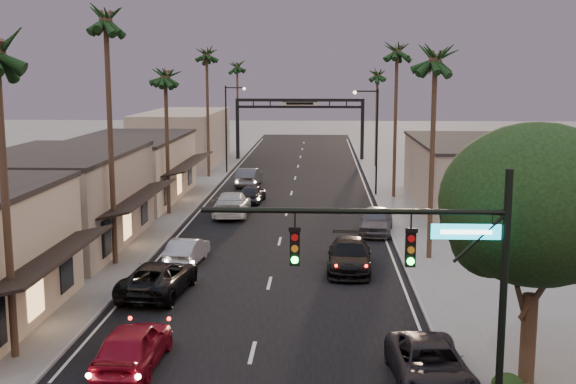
# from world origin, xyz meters

# --- Properties ---
(ground) EXTENTS (200.00, 200.00, 0.00)m
(ground) POSITION_xyz_m (0.00, 40.00, 0.00)
(ground) COLOR slate
(ground) RESTS_ON ground
(road) EXTENTS (14.00, 120.00, 0.02)m
(road) POSITION_xyz_m (0.00, 45.00, 0.00)
(road) COLOR black
(road) RESTS_ON ground
(sidewalk_left) EXTENTS (5.00, 92.00, 0.12)m
(sidewalk_left) POSITION_xyz_m (-9.50, 52.00, 0.06)
(sidewalk_left) COLOR slate
(sidewalk_left) RESTS_ON ground
(sidewalk_right) EXTENTS (5.00, 92.00, 0.12)m
(sidewalk_right) POSITION_xyz_m (9.50, 52.00, 0.06)
(sidewalk_right) COLOR slate
(sidewalk_right) RESTS_ON ground
(storefront_mid) EXTENTS (8.00, 14.00, 5.50)m
(storefront_mid) POSITION_xyz_m (-13.00, 26.00, 2.75)
(storefront_mid) COLOR gray
(storefront_mid) RESTS_ON ground
(storefront_far) EXTENTS (8.00, 16.00, 5.00)m
(storefront_far) POSITION_xyz_m (-13.00, 42.00, 2.50)
(storefront_far) COLOR #BFAF92
(storefront_far) RESTS_ON ground
(storefront_dist) EXTENTS (8.00, 20.00, 6.00)m
(storefront_dist) POSITION_xyz_m (-13.00, 65.00, 3.00)
(storefront_dist) COLOR gray
(storefront_dist) RESTS_ON ground
(building_right) EXTENTS (8.00, 18.00, 5.00)m
(building_right) POSITION_xyz_m (14.00, 40.00, 2.50)
(building_right) COLOR gray
(building_right) RESTS_ON ground
(traffic_signal) EXTENTS (8.51, 0.22, 7.80)m
(traffic_signal) POSITION_xyz_m (5.69, 4.00, 5.08)
(traffic_signal) COLOR black
(traffic_signal) RESTS_ON ground
(corner_tree) EXTENTS (6.20, 6.20, 8.80)m
(corner_tree) POSITION_xyz_m (9.48, 7.45, 5.98)
(corner_tree) COLOR #38281C
(corner_tree) RESTS_ON ground
(arch) EXTENTS (15.20, 0.40, 7.27)m
(arch) POSITION_xyz_m (0.00, 70.00, 5.53)
(arch) COLOR black
(arch) RESTS_ON ground
(streetlight_right) EXTENTS (2.13, 0.30, 9.00)m
(streetlight_right) POSITION_xyz_m (6.92, 45.00, 5.33)
(streetlight_right) COLOR black
(streetlight_right) RESTS_ON ground
(streetlight_left) EXTENTS (2.13, 0.30, 9.00)m
(streetlight_left) POSITION_xyz_m (-6.92, 58.00, 5.33)
(streetlight_left) COLOR black
(streetlight_left) RESTS_ON ground
(palm_lb) EXTENTS (3.20, 3.20, 15.20)m
(palm_lb) POSITION_xyz_m (-8.60, 22.00, 13.39)
(palm_lb) COLOR #38281C
(palm_lb) RESTS_ON ground
(palm_lc) EXTENTS (3.20, 3.20, 12.20)m
(palm_lc) POSITION_xyz_m (-8.60, 36.00, 10.47)
(palm_lc) COLOR #38281C
(palm_lc) RESTS_ON ground
(palm_ld) EXTENTS (3.20, 3.20, 14.20)m
(palm_ld) POSITION_xyz_m (-8.60, 55.00, 12.42)
(palm_ld) COLOR #38281C
(palm_ld) RESTS_ON ground
(palm_ra) EXTENTS (3.20, 3.20, 13.20)m
(palm_ra) POSITION_xyz_m (8.60, 24.00, 11.44)
(palm_ra) COLOR #38281C
(palm_ra) RESTS_ON ground
(palm_rb) EXTENTS (3.20, 3.20, 14.20)m
(palm_rb) POSITION_xyz_m (8.60, 44.00, 12.42)
(palm_rb) COLOR #38281C
(palm_rb) RESTS_ON ground
(palm_rc) EXTENTS (3.20, 3.20, 12.20)m
(palm_rc) POSITION_xyz_m (8.60, 64.00, 10.47)
(palm_rc) COLOR #38281C
(palm_rc) RESTS_ON ground
(palm_far) EXTENTS (3.20, 3.20, 13.20)m
(palm_far) POSITION_xyz_m (-8.30, 78.00, 11.44)
(palm_far) COLOR #38281C
(palm_far) RESTS_ON ground
(oncoming_red) EXTENTS (2.13, 4.93, 1.66)m
(oncoming_red) POSITION_xyz_m (-4.09, 8.47, 0.83)
(oncoming_red) COLOR maroon
(oncoming_red) RESTS_ON ground
(oncoming_pickup) EXTENTS (3.21, 5.94, 1.58)m
(oncoming_pickup) POSITION_xyz_m (-5.09, 17.01, 0.79)
(oncoming_pickup) COLOR black
(oncoming_pickup) RESTS_ON ground
(oncoming_silver) EXTENTS (1.92, 4.47, 1.43)m
(oncoming_silver) POSITION_xyz_m (-4.77, 22.55, 0.72)
(oncoming_silver) COLOR #929297
(oncoming_silver) RESTS_ON ground
(oncoming_white) EXTENTS (2.62, 6.15, 1.77)m
(oncoming_white) POSITION_xyz_m (-3.94, 35.90, 0.88)
(oncoming_white) COLOR #AFAFAF
(oncoming_white) RESTS_ON ground
(oncoming_dgrey) EXTENTS (2.12, 4.49, 1.49)m
(oncoming_dgrey) POSITION_xyz_m (-2.98, 41.40, 0.74)
(oncoming_dgrey) COLOR black
(oncoming_dgrey) RESTS_ON ground
(oncoming_grey_far) EXTENTS (2.20, 5.24, 1.68)m
(oncoming_grey_far) POSITION_xyz_m (-4.08, 49.75, 0.84)
(oncoming_grey_far) COLOR #434348
(oncoming_grey_far) RESTS_ON ground
(curbside_near) EXTENTS (2.75, 5.40, 1.46)m
(curbside_near) POSITION_xyz_m (6.20, 7.39, 0.73)
(curbside_near) COLOR black
(curbside_near) RESTS_ON ground
(curbside_black) EXTENTS (2.50, 5.67, 1.62)m
(curbside_black) POSITION_xyz_m (4.05, 21.53, 0.81)
(curbside_black) COLOR black
(curbside_black) RESTS_ON ground
(curbside_grey) EXTENTS (2.69, 5.25, 1.71)m
(curbside_grey) POSITION_xyz_m (6.13, 30.51, 0.86)
(curbside_grey) COLOR #4D4D52
(curbside_grey) RESTS_ON ground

